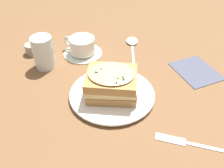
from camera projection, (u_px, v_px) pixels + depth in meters
name	position (u px, v px, depth m)	size (l,w,h in m)	color
ground_plane	(119.00, 91.00, 0.77)	(2.40, 2.40, 0.00)	brown
dinner_plate	(112.00, 94.00, 0.75)	(0.24, 0.24, 0.01)	white
sandwich	(112.00, 83.00, 0.72)	(0.15, 0.16, 0.08)	#B2844C
teacup_with_saucer	(82.00, 47.00, 0.91)	(0.13, 0.13, 0.06)	silver
water_glass	(43.00, 52.00, 0.83)	(0.07, 0.07, 0.11)	silver
fork	(186.00, 142.00, 0.62)	(0.10, 0.18, 0.00)	silver
spoon	(132.00, 42.00, 0.97)	(0.18, 0.06, 0.01)	silver
napkin	(196.00, 71.00, 0.84)	(0.15, 0.12, 0.00)	#4C5166
condiment_pot	(32.00, 49.00, 0.91)	(0.05, 0.05, 0.04)	gray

